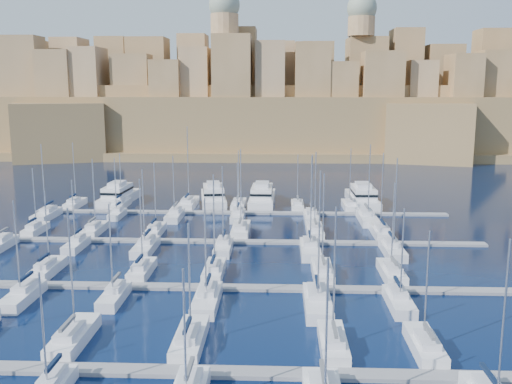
{
  "coord_description": "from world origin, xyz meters",
  "views": [
    {
      "loc": [
        8.19,
        -81.44,
        25.64
      ],
      "look_at": [
        4.48,
        6.0,
        9.38
      ],
      "focal_mm": 40.0,
      "sensor_mm": 36.0,
      "label": 1
    }
  ],
  "objects_px": {
    "motor_yacht_b": "(213,196)",
    "motor_yacht_d": "(362,197)",
    "motor_yacht_c": "(262,196)",
    "motor_yacht_a": "(118,196)",
    "sailboat_4": "(333,343)",
    "sailboat_2": "(73,337)"
  },
  "relations": [
    {
      "from": "motor_yacht_a",
      "to": "sailboat_4",
      "type": "bearing_deg",
      "value": -59.6
    },
    {
      "from": "motor_yacht_b",
      "to": "sailboat_4",
      "type": "bearing_deg",
      "value": -74.12
    },
    {
      "from": "motor_yacht_a",
      "to": "motor_yacht_d",
      "type": "relative_size",
      "value": 0.93
    },
    {
      "from": "sailboat_2",
      "to": "motor_yacht_c",
      "type": "distance_m",
      "value": 72.32
    },
    {
      "from": "sailboat_4",
      "to": "motor_yacht_d",
      "type": "bearing_deg",
      "value": 79.76
    },
    {
      "from": "sailboat_2",
      "to": "motor_yacht_b",
      "type": "height_order",
      "value": "sailboat_2"
    },
    {
      "from": "motor_yacht_b",
      "to": "motor_yacht_d",
      "type": "relative_size",
      "value": 0.96
    },
    {
      "from": "motor_yacht_d",
      "to": "sailboat_4",
      "type": "bearing_deg",
      "value": -100.24
    },
    {
      "from": "motor_yacht_b",
      "to": "motor_yacht_c",
      "type": "relative_size",
      "value": 0.99
    },
    {
      "from": "sailboat_2",
      "to": "motor_yacht_b",
      "type": "relative_size",
      "value": 0.82
    },
    {
      "from": "sailboat_4",
      "to": "motor_yacht_a",
      "type": "distance_m",
      "value": 81.49
    },
    {
      "from": "motor_yacht_a",
      "to": "motor_yacht_b",
      "type": "relative_size",
      "value": 0.97
    },
    {
      "from": "motor_yacht_c",
      "to": "motor_yacht_d",
      "type": "bearing_deg",
      "value": 0.75
    },
    {
      "from": "motor_yacht_b",
      "to": "motor_yacht_d",
      "type": "xyz_separation_m",
      "value": [
        32.84,
        0.58,
        0.0
      ]
    },
    {
      "from": "motor_yacht_a",
      "to": "motor_yacht_d",
      "type": "bearing_deg",
      "value": 0.72
    },
    {
      "from": "sailboat_2",
      "to": "sailboat_4",
      "type": "xyz_separation_m",
      "value": [
        26.11,
        -0.34,
        -0.0
      ]
    },
    {
      "from": "sailboat_2",
      "to": "motor_yacht_d",
      "type": "relative_size",
      "value": 0.78
    },
    {
      "from": "motor_yacht_c",
      "to": "motor_yacht_b",
      "type": "bearing_deg",
      "value": -178.48
    },
    {
      "from": "motor_yacht_d",
      "to": "motor_yacht_b",
      "type": "bearing_deg",
      "value": -178.99
    },
    {
      "from": "sailboat_4",
      "to": "motor_yacht_b",
      "type": "relative_size",
      "value": 0.84
    },
    {
      "from": "sailboat_2",
      "to": "motor_yacht_b",
      "type": "xyz_separation_m",
      "value": [
        6.08,
        70.04,
        0.98
      ]
    },
    {
      "from": "motor_yacht_c",
      "to": "motor_yacht_a",
      "type": "bearing_deg",
      "value": -179.3
    }
  ]
}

